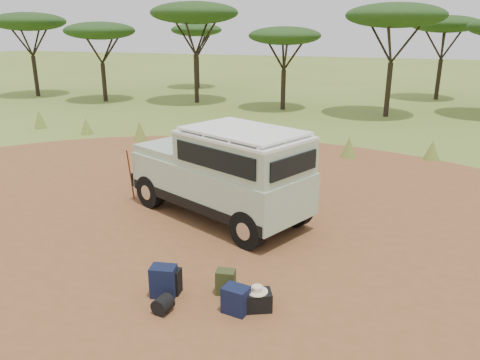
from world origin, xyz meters
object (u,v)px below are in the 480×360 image
(backpack_navy, at_px, (164,281))
(duffel_navy, at_px, (236,300))
(backpack_black, at_px, (171,281))
(backpack_olive, at_px, (226,282))
(safari_vehicle, at_px, (223,174))
(hard_case, at_px, (257,301))
(walking_staff, at_px, (131,175))

(backpack_navy, relative_size, duffel_navy, 1.23)
(backpack_black, xyz_separation_m, backpack_olive, (0.98, 0.30, -0.00))
(safari_vehicle, xyz_separation_m, duffel_navy, (1.72, -3.96, -0.94))
(hard_case, bearing_deg, duffel_navy, -172.93)
(backpack_navy, distance_m, hard_case, 1.78)
(walking_staff, bearing_deg, backpack_black, -71.46)
(walking_staff, xyz_separation_m, backpack_navy, (3.16, -4.11, -0.50))
(backpack_olive, bearing_deg, safari_vehicle, 102.97)
(walking_staff, height_order, backpack_olive, walking_staff)
(backpack_black, relative_size, duffel_navy, 0.99)
(safari_vehicle, distance_m, backpack_black, 3.89)
(walking_staff, xyz_separation_m, hard_case, (4.93, -3.97, -0.62))
(backpack_black, distance_m, backpack_olive, 1.03)
(backpack_navy, relative_size, hard_case, 1.21)
(backpack_black, xyz_separation_m, backpack_navy, (-0.08, -0.14, 0.06))
(walking_staff, height_order, duffel_navy, walking_staff)
(duffel_navy, bearing_deg, backpack_navy, -172.91)
(backpack_navy, bearing_deg, backpack_olive, 11.87)
(backpack_olive, height_order, hard_case, backpack_olive)
(walking_staff, bearing_deg, duffel_navy, -62.91)
(backpack_olive, relative_size, hard_case, 0.97)
(backpack_black, height_order, duffel_navy, duffel_navy)
(walking_staff, height_order, hard_case, walking_staff)
(backpack_black, height_order, backpack_olive, backpack_black)
(duffel_navy, distance_m, hard_case, 0.39)
(backpack_navy, bearing_deg, walking_staff, 117.10)
(backpack_olive, bearing_deg, duffel_navy, -61.39)
(duffel_navy, xyz_separation_m, hard_case, (0.33, 0.20, -0.07))
(backpack_navy, distance_m, duffel_navy, 1.44)
(backpack_navy, bearing_deg, hard_case, -6.09)
(safari_vehicle, relative_size, hard_case, 10.74)
(backpack_black, bearing_deg, backpack_olive, 12.13)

